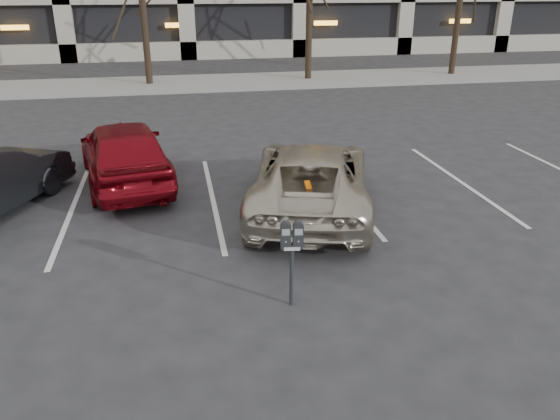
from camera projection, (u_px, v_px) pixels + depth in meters
ground at (303, 241)px, 9.54m from camera, size 140.00×140.00×0.00m
sidewalk at (220, 82)px, 23.98m from camera, size 80.00×4.00×0.12m
stall_lines at (213, 199)px, 11.37m from camera, size 16.90×5.20×0.00m
parking_meter at (292, 243)px, 7.32m from camera, size 0.33×0.17×1.25m
suv_silver at (311, 177)px, 10.65m from camera, size 3.45×5.20×1.33m
car_red at (124, 152)px, 11.99m from camera, size 2.47×4.52×1.46m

